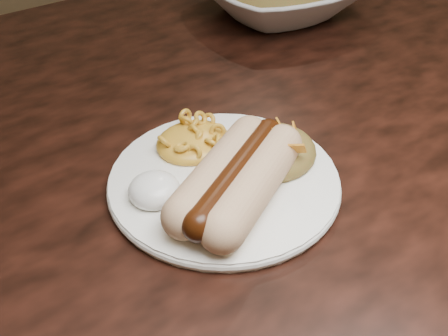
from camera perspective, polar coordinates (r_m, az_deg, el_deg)
table at (r=0.68m, az=-1.70°, el=-1.00°), size 1.60×0.90×0.75m
plate at (r=0.52m, az=-0.00°, el=-1.37°), size 0.27×0.27×0.01m
hotdog at (r=0.48m, az=1.44°, el=-0.97°), size 0.14×0.13×0.04m
mac_and_cheese at (r=0.55m, az=-3.36°, el=3.82°), size 0.10×0.09×0.03m
sour_cream at (r=0.49m, az=-7.66°, el=-1.80°), size 0.06×0.06×0.03m
taco_salad at (r=0.53m, az=5.13°, el=2.68°), size 0.10×0.09×0.04m
fork at (r=0.49m, az=-6.82°, el=-5.25°), size 0.05×0.16×0.00m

